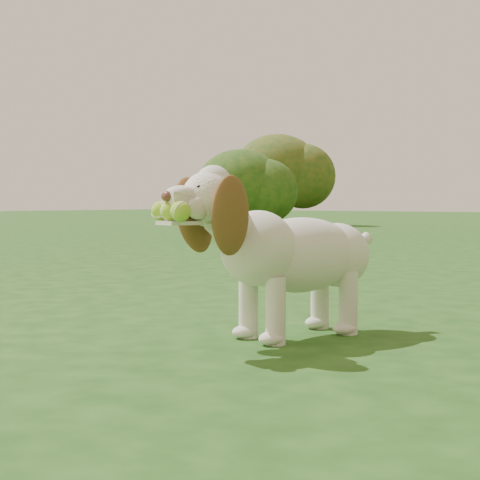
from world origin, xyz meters
The scene contains 5 objects.
ground centered at (0.00, 0.00, 0.00)m, with size 80.00×80.00×0.00m, color #1A3F12.
dog centered at (0.46, -0.40, 0.42)m, with size 0.62×1.19×0.78m.
shrub_a centered at (-5.06, 6.36, 0.87)m, with size 1.43×1.43×1.49m.
shrub_e centered at (-7.31, 9.39, 0.95)m, with size 1.56×1.56×1.61m.
shrub_g centered at (-8.90, 12.85, 1.42)m, with size 2.33×2.33×2.42m.
Camera 1 is at (2.37, -3.16, 0.63)m, focal length 55.00 mm.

